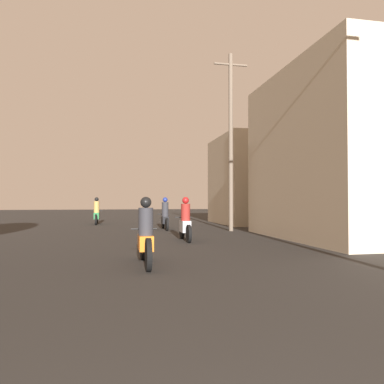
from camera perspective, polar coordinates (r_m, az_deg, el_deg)
motorcycle_orange at (r=8.27m, az=-7.09°, el=-6.89°), size 0.60×2.15×1.49m
motorcycle_silver at (r=13.17m, az=-1.03°, el=-4.73°), size 0.60×1.92×1.54m
motorcycle_black at (r=18.23m, az=-4.14°, el=-3.75°), size 0.60×2.05×1.57m
motorcycle_green at (r=22.94m, az=-14.34°, el=-3.19°), size 0.60×2.05×1.61m
building_right_near at (r=15.19m, az=22.50°, el=5.26°), size 5.01×7.48×6.25m
building_right_far at (r=23.42m, az=9.27°, el=1.74°), size 4.32×5.72×5.30m
utility_pole_far at (r=17.70m, az=5.93°, el=8.13°), size 1.60×0.20×8.29m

